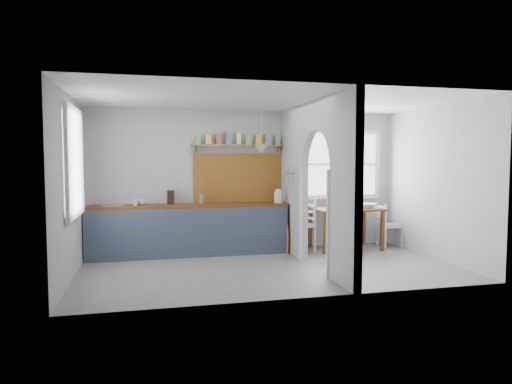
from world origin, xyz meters
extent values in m
cube|color=gray|center=(0.00, 0.00, 0.00)|extent=(5.80, 3.20, 0.01)
cube|color=beige|center=(0.00, 0.00, 2.60)|extent=(5.80, 3.20, 0.01)
cube|color=beige|center=(0.00, 1.60, 1.30)|extent=(5.80, 0.01, 2.60)
cube|color=beige|center=(0.00, -1.60, 1.30)|extent=(5.80, 0.01, 2.60)
cube|color=beige|center=(-2.90, 0.00, 1.30)|extent=(0.01, 3.20, 2.60)
cube|color=beige|center=(2.90, 0.00, 1.30)|extent=(0.01, 3.20, 2.60)
cube|color=beige|center=(0.70, -1.20, 1.30)|extent=(0.12, 0.80, 2.60)
cube|color=beige|center=(0.70, 1.00, 1.30)|extent=(0.12, 1.20, 2.60)
cube|color=beige|center=(0.70, -0.20, 2.08)|extent=(0.12, 1.20, 1.05)
cube|color=brown|center=(-1.13, 1.30, 0.88)|extent=(3.50, 0.60, 0.05)
cube|color=#49596A|center=(-1.13, 1.01, 0.42)|extent=(3.50, 0.03, 0.85)
cube|color=black|center=(-1.13, 1.35, 0.42)|extent=(3.46, 0.45, 0.85)
cylinder|color=#ADB1B8|center=(-2.43, 1.30, 0.89)|extent=(0.40, 0.40, 0.02)
cube|color=#935A1E|center=(-0.20, 1.58, 1.35)|extent=(1.65, 0.03, 0.90)
cube|color=olive|center=(-0.20, 1.49, 1.95)|extent=(1.75, 0.20, 0.03)
cube|color=#58A370|center=(-0.95, 1.49, 2.06)|extent=(0.09, 0.09, 0.18)
cube|color=gold|center=(-0.76, 1.49, 2.06)|extent=(0.09, 0.09, 0.18)
cube|color=#A03C37|center=(-0.58, 1.49, 2.06)|extent=(0.09, 0.09, 0.18)
cube|color=slate|center=(-0.39, 1.49, 2.06)|extent=(0.09, 0.09, 0.18)
cube|color=#F8F2B5|center=(-0.20, 1.49, 2.06)|extent=(0.09, 0.09, 0.18)
cube|color=olive|center=(-0.02, 1.49, 2.06)|extent=(0.09, 0.09, 0.18)
cube|color=gold|center=(0.17, 1.49, 2.06)|extent=(0.09, 0.09, 0.18)
cube|color=slate|center=(0.35, 1.49, 2.06)|extent=(0.09, 0.09, 0.18)
cube|color=#58A370|center=(0.54, 1.49, 2.06)|extent=(0.09, 0.09, 0.18)
cone|color=#F4EBCE|center=(0.15, 1.15, 1.88)|extent=(0.26, 0.26, 0.16)
cylinder|color=#ADB1B8|center=(0.61, 0.90, 1.45)|extent=(0.02, 0.50, 0.02)
imported|color=white|center=(-2.05, 1.24, 0.95)|extent=(0.12, 0.12, 0.10)
imported|color=white|center=(-1.97, 1.39, 0.95)|extent=(0.13, 0.13, 0.10)
cube|color=black|center=(-1.45, 1.43, 1.02)|extent=(0.12, 0.16, 0.25)
cylinder|color=olive|center=(-0.91, 1.36, 0.98)|extent=(0.12, 0.12, 0.17)
cube|color=#C93A71|center=(0.58, 0.99, 0.28)|extent=(0.02, 0.03, 0.52)
cube|color=#BD6D27|center=(0.58, 0.94, 0.25)|extent=(0.02, 0.03, 0.46)
imported|color=white|center=(2.16, 1.03, 0.83)|extent=(0.43, 0.43, 0.08)
imported|color=#527D51|center=(1.63, 1.01, 0.83)|extent=(0.10, 0.10, 0.09)
cylinder|color=#2F2A29|center=(1.50, 1.13, 0.79)|extent=(0.22, 0.22, 0.02)
imported|color=#52395C|center=(1.82, 1.30, 0.88)|extent=(0.19, 0.19, 0.18)
camera|label=1|loc=(-1.86, -6.77, 1.68)|focal=32.00mm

